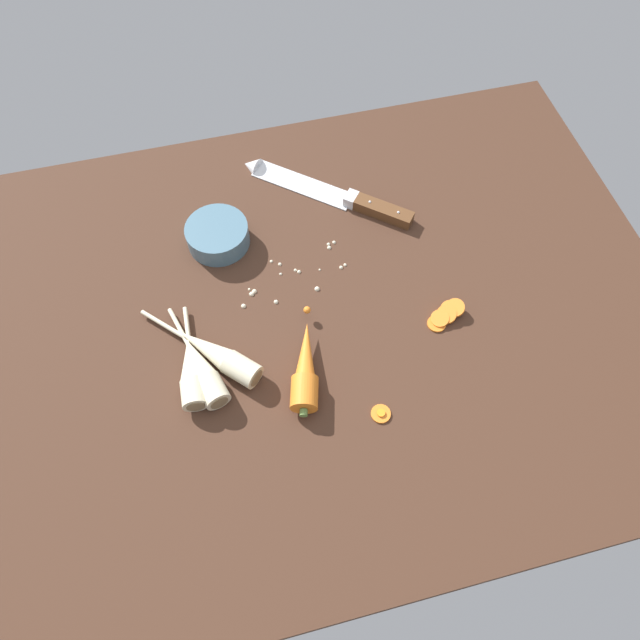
{
  "coord_description": "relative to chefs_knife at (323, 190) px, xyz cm",
  "views": [
    {
      "loc": [
        -11.62,
        -48.25,
        84.79
      ],
      "look_at": [
        0.0,
        -2.0,
        1.5
      ],
      "focal_mm": 33.26,
      "sensor_mm": 36.0,
      "label": 1
    }
  ],
  "objects": [
    {
      "name": "chefs_knife",
      "position": [
        0.0,
        0.0,
        0.0
      ],
      "size": [
        28.69,
        24.97,
        4.18
      ],
      "color": "silver",
      "rests_on": "ground_plane"
    },
    {
      "name": "carrot_slice_stray_near",
      "position": [
        -2.34,
        -44.85,
        -0.29
      ],
      "size": [
        3.01,
        3.01,
        0.7
      ],
      "color": "orange",
      "rests_on": "ground_plane"
    },
    {
      "name": "carrot_slice_stack",
      "position": [
        12.94,
        -31.19,
        0.19
      ],
      "size": [
        6.79,
        4.72,
        2.61
      ],
      "color": "orange",
      "rests_on": "ground_plane"
    },
    {
      "name": "mince_crumbs",
      "position": [
        -10.28,
        -17.53,
        -0.28
      ],
      "size": [
        19.4,
        10.4,
        0.89
      ],
      "color": "beige",
      "rests_on": "ground_plane"
    },
    {
      "name": "prep_bowl",
      "position": [
        -20.79,
        -6.71,
        1.5
      ],
      "size": [
        11.0,
        11.0,
        4.0
      ],
      "color": "slate",
      "rests_on": "ground_plane"
    },
    {
      "name": "whole_carrot",
      "position": [
        -11.81,
        -35.57,
        1.45
      ],
      "size": [
        7.83,
        17.96,
        4.2
      ],
      "color": "orange",
      "rests_on": "ground_plane"
    },
    {
      "name": "parsnip_mid_right",
      "position": [
        -27.33,
        -31.9,
        1.33
      ],
      "size": [
        7.62,
        19.26,
        4.0
      ],
      "color": "beige",
      "rests_on": "ground_plane"
    },
    {
      "name": "parsnip_front",
      "position": [
        -28.88,
        -31.82,
        1.33
      ],
      "size": [
        4.29,
        18.27,
        4.0
      ],
      "color": "beige",
      "rests_on": "ground_plane"
    },
    {
      "name": "parsnip_mid_left",
      "position": [
        -24.63,
        -29.91,
        1.33
      ],
      "size": [
        17.66,
        18.32,
        4.0
      ],
      "color": "beige",
      "rests_on": "ground_plane"
    },
    {
      "name": "ground_plane",
      "position": [
        -7.46,
        -25.5,
        -2.65
      ],
      "size": [
        120.0,
        90.0,
        4.0
      ],
      "primitive_type": "cube",
      "color": "#42281C"
    }
  ]
}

